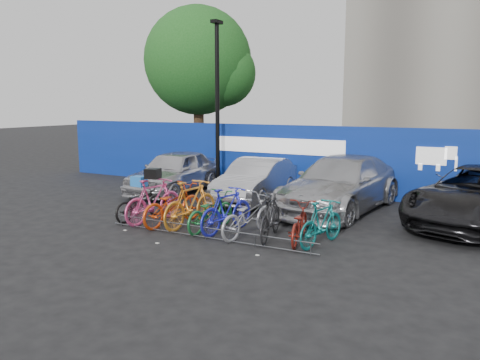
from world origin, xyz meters
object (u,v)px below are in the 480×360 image
Objects in this scene: lamppost at (217,100)px; bike_8 at (299,223)px; bike_rack at (205,232)px; bike_9 at (322,223)px; bike_6 at (248,216)px; bike_5 at (227,210)px; tree at (203,64)px; bike_4 at (210,212)px; car_1 at (256,180)px; bike_0 at (140,203)px; bike_7 at (271,216)px; bike_3 at (191,204)px; bike_2 at (173,205)px; bike_1 at (154,201)px; car_2 at (341,184)px; car_0 at (175,172)px.

bike_8 is at bearing -44.81° from lamppost.
bike_9 reaches higher than bike_rack.
bike_6 is at bearing 17.96° from bike_9.
bike_5 is 1.10× the size of bike_8.
tree is 12.71m from bike_4.
car_1 reaches higher than bike_0.
bike_5 is at bearing -11.10° from bike_7.
bike_3 is 3.49m from bike_9.
bike_rack is at bearing -81.86° from car_1.
bike_1 is at bearing 12.02° from bike_2.
bike_7 is at bearing -49.25° from lamppost.
car_1 is 2.10× the size of bike_1.
bike_rack is 1.02× the size of car_2.
bike_9 reaches higher than bike_6.
bike_0 is at bearing -83.65° from lamppost.
car_2 is (8.71, -6.17, -4.27)m from tree.
car_1 is at bearing -32.75° from lamppost.
car_1 reaches higher than bike_2.
bike_4 is (1.76, 0.03, -0.11)m from bike_1.
car_2 reaches higher than bike_5.
car_1 reaches higher than bike_1.
bike_8 is at bearing -48.21° from tree.
bike_rack is at bearing -51.66° from car_0.
bike_1 is 1.08× the size of bike_4.
car_0 is (2.71, -6.20, -4.31)m from tree.
car_0 is 2.20× the size of bike_3.
bike_6 is at bearing -69.33° from car_1.
car_0 reaches higher than bike_4.
bike_5 is at bearing -170.09° from bike_1.
bike_6 is 0.56m from bike_7.
car_2 is 2.91× the size of bike_5.
bike_8 is at bearing -161.64° from bike_6.
bike_1 reaches higher than bike_9.
bike_3 is at bearing 14.07° from bike_9.
bike_9 is at bearing -173.62° from bike_0.
lamppost is at bearing 144.57° from car_1.
lamppost is 1.36× the size of car_0.
lamppost is 3.07× the size of bike_1.
lamppost is 1.09× the size of bike_rack.
car_1 is at bearing -63.34° from bike_5.
bike_1 is 1.03× the size of bike_6.
bike_3 reaches higher than bike_8.
tree is 11.50m from car_2.
car_1 is at bearing -76.53° from bike_4.
bike_7 is (2.28, -0.06, -0.06)m from bike_3.
car_2 is at bearing -127.71° from bike_1.
car_2 is 2.76× the size of bike_1.
bike_1 is 1.15× the size of bike_9.
bike_7 is (3.41, 0.02, -0.05)m from bike_1.
bike_0 reaches higher than bike_rack.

